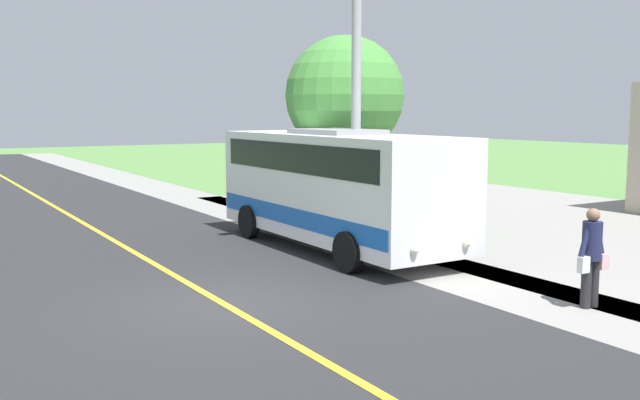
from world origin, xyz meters
TOP-DOWN VIEW (x-y plane):
  - ground_plane at (0.00, 0.00)m, footprint 120.00×120.00m
  - road_surface at (0.00, 0.00)m, footprint 8.00×100.00m
  - sidewalk at (-5.20, 0.00)m, footprint 2.40×100.00m
  - road_centre_line at (0.00, 0.00)m, footprint 0.16×100.00m
  - shuttle_bus_front at (-4.56, -3.29)m, footprint 2.78×8.03m
  - pedestrian_with_bags at (-5.44, 3.64)m, footprint 0.72×0.34m
  - street_light_pole at (-4.86, -3.07)m, footprint 1.97×0.24m
  - tree_curbside at (-7.40, -7.23)m, footprint 3.76×3.76m

SIDE VIEW (x-z plane):
  - ground_plane at x=0.00m, z-range 0.00..0.00m
  - sidewalk at x=-5.20m, z-range 0.00..0.01m
  - road_surface at x=0.00m, z-range 0.00..0.01m
  - road_centre_line at x=0.00m, z-range 0.01..0.01m
  - pedestrian_with_bags at x=-5.44m, z-range 0.07..1.84m
  - shuttle_bus_front at x=-4.56m, z-range 0.15..3.15m
  - tree_curbside at x=-7.40m, z-range 1.02..6.84m
  - street_light_pole at x=-4.86m, z-range 0.40..7.57m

